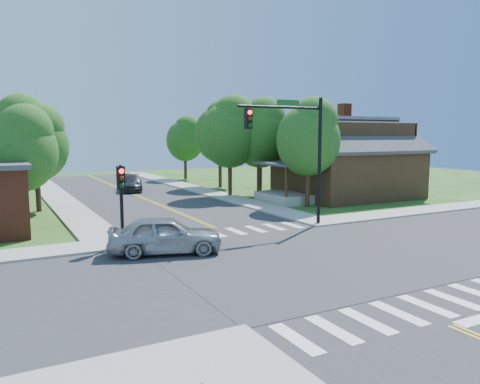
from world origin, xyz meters
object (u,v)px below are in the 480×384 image
signal_mast_ne (295,140)px  house_ne (347,157)px  car_dgrey (131,184)px  signal_pole_nw (121,190)px  car_silver (165,236)px

signal_mast_ne → house_ne: bearing=37.7°
signal_mast_ne → house_ne: (11.19, 8.65, -1.52)m
house_ne → car_dgrey: bearing=140.5°
signal_pole_nw → car_dgrey: (6.02, 20.79, -1.96)m
signal_pole_nw → car_dgrey: signal_pole_nw is taller
car_dgrey → signal_mast_ne: bearing=-65.1°
car_silver → house_ne: bearing=-43.4°
signal_mast_ne → car_silver: (-8.19, -2.09, -4.02)m
signal_mast_ne → house_ne: size_ratio=0.55×
house_ne → car_dgrey: house_ne is taller
signal_pole_nw → car_silver: (1.32, -2.08, -1.83)m
house_ne → car_silver: (-19.39, -10.73, -2.50)m
house_ne → car_silver: 22.30m
car_dgrey → house_ne: bearing=-24.2°
signal_pole_nw → car_silver: size_ratio=0.73×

